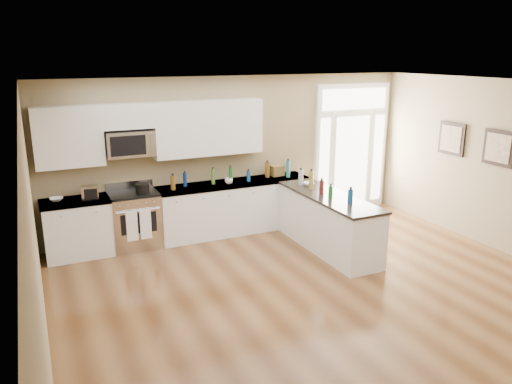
# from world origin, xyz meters

# --- Properties ---
(ground) EXTENTS (8.00, 8.00, 0.00)m
(ground) POSITION_xyz_m (0.00, 0.00, 0.00)
(ground) COLOR #533017
(room_shell) EXTENTS (8.00, 8.00, 8.00)m
(room_shell) POSITION_xyz_m (0.00, 0.00, 1.71)
(room_shell) COLOR #95835E
(room_shell) RESTS_ON ground
(back_cabinet_left) EXTENTS (1.10, 0.66, 0.94)m
(back_cabinet_left) POSITION_xyz_m (-2.87, 3.69, 0.44)
(back_cabinet_left) COLOR white
(back_cabinet_left) RESTS_ON ground
(back_cabinet_right) EXTENTS (2.85, 0.66, 0.94)m
(back_cabinet_right) POSITION_xyz_m (-0.16, 3.69, 0.44)
(back_cabinet_right) COLOR white
(back_cabinet_right) RESTS_ON ground
(peninsula_cabinet) EXTENTS (0.69, 2.32, 0.94)m
(peninsula_cabinet) POSITION_xyz_m (0.93, 2.24, 0.43)
(peninsula_cabinet) COLOR white
(peninsula_cabinet) RESTS_ON ground
(upper_cabinet_left) EXTENTS (1.04, 0.33, 0.95)m
(upper_cabinet_left) POSITION_xyz_m (-2.88, 3.83, 1.93)
(upper_cabinet_left) COLOR white
(upper_cabinet_left) RESTS_ON room_shell
(upper_cabinet_right) EXTENTS (1.94, 0.33, 0.95)m
(upper_cabinet_right) POSITION_xyz_m (-0.57, 3.83, 1.93)
(upper_cabinet_right) COLOR white
(upper_cabinet_right) RESTS_ON room_shell
(upper_cabinet_short) EXTENTS (0.82, 0.33, 0.40)m
(upper_cabinet_short) POSITION_xyz_m (-1.95, 3.83, 2.20)
(upper_cabinet_short) COLOR white
(upper_cabinet_short) RESTS_ON room_shell
(microwave) EXTENTS (0.78, 0.41, 0.42)m
(microwave) POSITION_xyz_m (-1.95, 3.80, 1.76)
(microwave) COLOR silver
(microwave) RESTS_ON room_shell
(entry_door) EXTENTS (1.70, 0.10, 2.60)m
(entry_door) POSITION_xyz_m (2.55, 3.95, 1.30)
(entry_door) COLOR white
(entry_door) RESTS_ON ground
(wall_art_near) EXTENTS (0.05, 0.58, 0.58)m
(wall_art_near) POSITION_xyz_m (3.47, 2.20, 1.70)
(wall_art_near) COLOR black
(wall_art_near) RESTS_ON room_shell
(wall_art_far) EXTENTS (0.05, 0.58, 0.58)m
(wall_art_far) POSITION_xyz_m (3.47, 1.20, 1.70)
(wall_art_far) COLOR black
(wall_art_far) RESTS_ON room_shell
(kitchen_range) EXTENTS (0.80, 0.70, 1.08)m
(kitchen_range) POSITION_xyz_m (-1.97, 3.69, 0.48)
(kitchen_range) COLOR silver
(kitchen_range) RESTS_ON ground
(stockpot) EXTENTS (0.25, 0.25, 0.18)m
(stockpot) POSITION_xyz_m (-1.83, 3.60, 1.04)
(stockpot) COLOR black
(stockpot) RESTS_ON kitchen_range
(toaster_oven) EXTENTS (0.27, 0.22, 0.22)m
(toaster_oven) POSITION_xyz_m (-2.65, 3.65, 1.05)
(toaster_oven) COLOR silver
(toaster_oven) RESTS_ON back_cabinet_left
(cardboard_box) EXTENTS (0.25, 0.19, 0.19)m
(cardboard_box) POSITION_xyz_m (0.77, 3.79, 1.04)
(cardboard_box) COLOR brown
(cardboard_box) RESTS_ON back_cabinet_right
(bowl_left) EXTENTS (0.21, 0.21, 0.05)m
(bowl_left) POSITION_xyz_m (-3.15, 3.77, 0.96)
(bowl_left) COLOR white
(bowl_left) RESTS_ON back_cabinet_left
(bowl_peninsula) EXTENTS (0.23, 0.23, 0.06)m
(bowl_peninsula) POSITION_xyz_m (0.94, 2.90, 0.97)
(bowl_peninsula) COLOR white
(bowl_peninsula) RESTS_ON peninsula_cabinet
(cup_counter) EXTENTS (0.16, 0.16, 0.11)m
(cup_counter) POSITION_xyz_m (-0.29, 3.60, 1.00)
(cup_counter) COLOR white
(cup_counter) RESTS_ON back_cabinet_right
(counter_bottles) EXTENTS (2.34, 2.15, 0.31)m
(counter_bottles) POSITION_xyz_m (0.31, 3.13, 1.07)
(counter_bottles) COLOR #19591E
(counter_bottles) RESTS_ON back_cabinet_right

